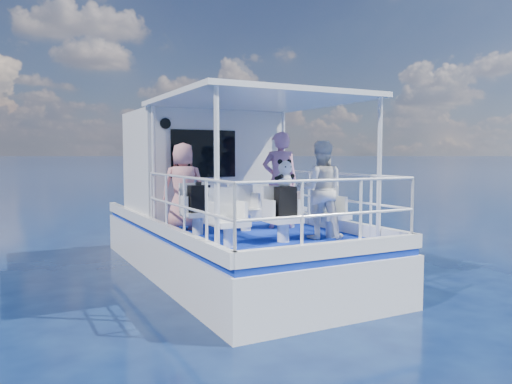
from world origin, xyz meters
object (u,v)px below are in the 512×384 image
passenger_stbd_aft (320,190)px  backpack_center (286,202)px  panda (284,173)px  passenger_port_fwd (183,186)px

passenger_stbd_aft → backpack_center: bearing=30.4°
backpack_center → panda: panda is taller
panda → passenger_stbd_aft: bearing=0.4°
panda → backpack_center: bearing=-77.9°
passenger_stbd_aft → backpack_center: size_ratio=3.32×
passenger_port_fwd → backpack_center: (0.95, -1.94, -0.16)m
backpack_center → panda: size_ratio=1.13×
passenger_stbd_aft → backpack_center: 0.68m
passenger_stbd_aft → panda: bearing=28.2°
passenger_port_fwd → backpack_center: size_ratio=3.32×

